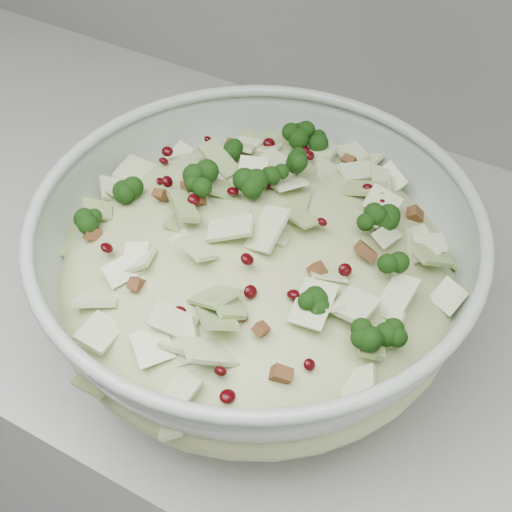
% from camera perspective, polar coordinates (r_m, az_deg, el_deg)
% --- Properties ---
extents(counter, '(3.60, 0.60, 0.90)m').
position_cam_1_polar(counter, '(1.30, -14.78, -7.23)').
color(counter, '#A9A9A4').
rests_on(counter, floor).
extents(mixing_bowl, '(0.51, 0.51, 0.16)m').
position_cam_1_polar(mixing_bowl, '(0.66, 0.06, -1.47)').
color(mixing_bowl, '#A0B1A4').
rests_on(mixing_bowl, counter).
extents(salad, '(0.51, 0.51, 0.16)m').
position_cam_1_polar(salad, '(0.64, 0.06, 0.08)').
color(salad, tan).
rests_on(salad, mixing_bowl).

